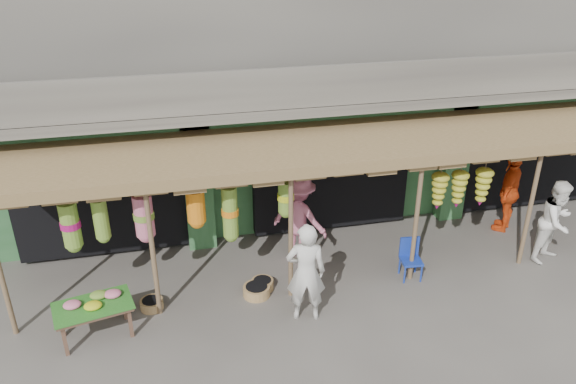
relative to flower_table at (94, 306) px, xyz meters
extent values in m
plane|color=#514C47|center=(5.07, 0.59, -0.63)|extent=(80.00, 80.00, 0.00)
cube|color=#2D6033|center=(5.07, 5.74, 0.87)|extent=(16.00, 5.70, 3.00)
cube|color=gray|center=(5.07, 2.24, 2.57)|extent=(16.00, 0.90, 0.22)
cube|color=gray|center=(5.07, 1.84, 3.07)|extent=(16.00, 0.10, 0.80)
cube|color=#2D6033|center=(5.07, 2.64, 2.22)|extent=(16.00, 0.35, 0.35)
cube|color=yellow|center=(0.07, 2.56, 2.12)|extent=(1.70, 0.06, 0.55)
cube|color=#B21414|center=(0.07, 2.52, 2.12)|extent=(1.30, 0.02, 0.30)
cube|color=black|center=(0.07, 3.59, 0.72)|extent=(3.60, 2.00, 2.50)
cube|color=black|center=(5.07, 3.59, 0.72)|extent=(3.60, 2.00, 2.50)
cube|color=black|center=(10.07, 3.59, 0.72)|extent=(3.60, 2.00, 2.50)
cube|color=#2D6033|center=(2.07, 2.64, 0.87)|extent=(0.60, 0.35, 3.00)
cube|color=#2D6033|center=(8.07, 2.64, 0.87)|extent=(0.60, 0.35, 3.00)
cylinder|color=brown|center=(-1.43, 0.39, 0.67)|extent=(0.09, 0.09, 2.60)
cylinder|color=brown|center=(1.07, 0.39, 0.67)|extent=(0.09, 0.09, 2.60)
cylinder|color=brown|center=(3.57, 0.39, 0.67)|extent=(0.09, 0.09, 2.60)
cylinder|color=brown|center=(6.07, 0.39, 0.67)|extent=(0.09, 0.09, 2.60)
cylinder|color=brown|center=(8.57, 0.39, 0.67)|extent=(0.09, 0.09, 2.60)
cylinder|color=brown|center=(4.82, 0.39, 1.87)|extent=(12.90, 0.08, 0.08)
cylinder|color=brown|center=(2.07, 0.79, 1.72)|extent=(5.50, 0.06, 0.06)
cube|color=brown|center=(5.07, 1.49, 2.05)|extent=(14.00, 2.70, 0.22)
cube|color=brown|center=(-0.47, -0.41, -0.34)|extent=(0.08, 0.08, 0.57)
cube|color=brown|center=(0.58, -0.17, -0.34)|extent=(0.08, 0.08, 0.57)
cube|color=brown|center=(-0.59, 0.12, -0.34)|extent=(0.08, 0.08, 0.57)
cube|color=brown|center=(0.46, 0.36, -0.34)|extent=(0.08, 0.08, 0.57)
cube|color=brown|center=(-0.01, -0.02, -0.02)|extent=(1.38, 0.98, 0.05)
cube|color=#26661E|center=(-0.01, -0.02, 0.03)|extent=(1.44, 1.03, 0.03)
ellipsoid|color=pink|center=(-0.33, -0.01, 0.09)|extent=(0.30, 0.25, 0.13)
ellipsoid|color=yellow|center=(0.01, -0.11, 0.09)|extent=(0.30, 0.25, 0.13)
ellipsoid|color=pink|center=(0.32, 0.16, 0.09)|extent=(0.30, 0.25, 0.13)
ellipsoid|color=#79A537|center=(0.08, 0.18, 0.09)|extent=(0.30, 0.25, 0.13)
cylinder|color=#18329C|center=(5.88, 0.25, -0.44)|extent=(0.03, 0.03, 0.38)
cylinder|color=#18329C|center=(6.22, 0.22, -0.44)|extent=(0.03, 0.03, 0.38)
cylinder|color=#18329C|center=(5.92, 0.59, -0.44)|extent=(0.03, 0.03, 0.38)
cylinder|color=#18329C|center=(6.26, 0.56, -0.44)|extent=(0.03, 0.03, 0.38)
cube|color=#18329C|center=(6.07, 0.41, -0.23)|extent=(0.44, 0.44, 0.05)
cube|color=#18329C|center=(6.09, 0.60, 0.00)|extent=(0.40, 0.08, 0.43)
cylinder|color=olive|center=(0.93, 0.56, -0.54)|extent=(0.45, 0.45, 0.18)
cylinder|color=olive|center=(2.92, 0.52, -0.53)|extent=(0.69, 0.69, 0.20)
cylinder|color=olive|center=(3.07, 0.71, -0.53)|extent=(0.51, 0.51, 0.20)
imported|color=silver|center=(3.68, -0.32, 0.34)|extent=(0.79, 0.60, 1.94)
imported|color=white|center=(9.28, 0.39, 0.28)|extent=(1.10, 1.00, 1.83)
imported|color=#E64B15|center=(9.07, 1.80, 0.34)|extent=(1.14, 1.12, 1.93)
imported|color=#CD6C87|center=(4.06, 1.70, 0.32)|extent=(1.40, 1.34, 1.91)
camera|label=1|loc=(1.49, -8.34, 5.96)|focal=35.00mm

